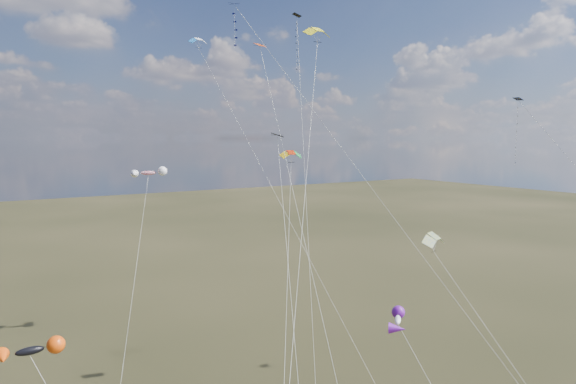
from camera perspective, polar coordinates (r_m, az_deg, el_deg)
diamond_black_high at (r=61.94m, az=1.08°, el=14.61°), size 10.74×19.69×38.46m
diamond_navy_tall at (r=48.10m, az=-2.94°, el=14.57°), size 15.78×25.75×36.24m
diamond_black_mid at (r=35.41m, az=-0.27°, el=-4.51°), size 5.40×12.61×24.12m
diamond_navy_right at (r=54.98m, az=25.24°, el=4.75°), size 8.44×22.02×27.69m
diamond_orange_center at (r=44.17m, az=-0.60°, el=5.30°), size 4.32×21.14×32.75m
parafoil_yellow at (r=45.20m, az=3.29°, el=17.34°), size 18.42×21.57×33.49m
parafoil_blue_white at (r=67.33m, az=-9.79°, el=16.19°), size 8.12×27.04×36.63m
parafoil_striped at (r=48.00m, az=15.95°, el=-4.75°), size 4.51×13.15×15.79m
parafoil_tricolor at (r=48.27m, az=0.34°, el=4.21°), size 12.06×16.78×22.94m
novelty_black_orange at (r=36.51m, az=-26.75°, el=-15.52°), size 6.26×6.29×11.33m
novelty_white_purple at (r=30.49m, az=12.18°, el=-13.85°), size 2.97×12.09×13.93m
novelty_redwhite_stripe at (r=64.40m, az=-15.26°, el=2.02°), size 9.96×16.81×20.27m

